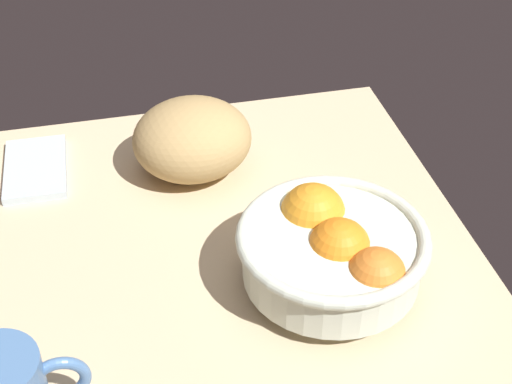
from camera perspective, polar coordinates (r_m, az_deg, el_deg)
name	(u,v)px	position (r cm, az deg, el deg)	size (l,w,h in cm)	color
ground_plane	(215,252)	(99.77, -3.01, -4.43)	(65.39, 64.79, 3.00)	#CBB38D
fruit_bowl	(333,249)	(90.03, 5.70, -4.21)	(22.36, 22.36, 10.41)	silver
bread_loaf	(193,139)	(108.14, -4.67, 3.92)	(16.62, 15.51, 10.67)	tan
napkin_folded	(36,168)	(114.54, -15.92, 1.68)	(14.37, 8.55, 1.13)	#B0C1CA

